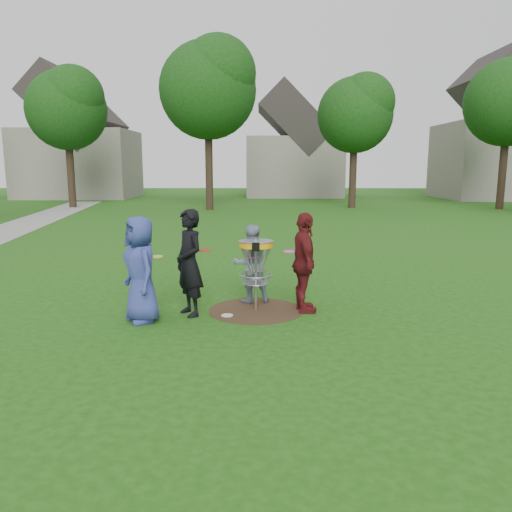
{
  "coord_description": "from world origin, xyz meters",
  "views": [
    {
      "loc": [
        0.07,
        -9.16,
        2.74
      ],
      "look_at": [
        0.0,
        0.3,
        1.0
      ],
      "focal_mm": 35.0,
      "sensor_mm": 36.0,
      "label": 1
    }
  ],
  "objects_px": {
    "player_grey": "(251,264)",
    "disc_golf_basket": "(256,258)",
    "player_maroon": "(304,263)",
    "player_blue": "(141,269)",
    "player_black": "(189,263)"
  },
  "relations": [
    {
      "from": "player_maroon",
      "to": "player_grey",
      "type": "bearing_deg",
      "value": 48.78
    },
    {
      "from": "player_blue",
      "to": "disc_golf_basket",
      "type": "distance_m",
      "value": 2.11
    },
    {
      "from": "player_blue",
      "to": "player_black",
      "type": "bearing_deg",
      "value": 82.72
    },
    {
      "from": "player_blue",
      "to": "player_black",
      "type": "relative_size",
      "value": 0.96
    },
    {
      "from": "player_blue",
      "to": "disc_golf_basket",
      "type": "height_order",
      "value": "player_blue"
    },
    {
      "from": "player_blue",
      "to": "player_black",
      "type": "distance_m",
      "value": 0.89
    },
    {
      "from": "player_black",
      "to": "player_maroon",
      "type": "relative_size",
      "value": 1.04
    },
    {
      "from": "player_black",
      "to": "player_blue",
      "type": "bearing_deg",
      "value": -97.8
    },
    {
      "from": "player_grey",
      "to": "disc_golf_basket",
      "type": "height_order",
      "value": "player_grey"
    },
    {
      "from": "player_maroon",
      "to": "disc_golf_basket",
      "type": "height_order",
      "value": "player_maroon"
    },
    {
      "from": "player_black",
      "to": "player_grey",
      "type": "bearing_deg",
      "value": 95.42
    },
    {
      "from": "player_black",
      "to": "player_maroon",
      "type": "xyz_separation_m",
      "value": [
        2.11,
        0.22,
        -0.04
      ]
    },
    {
      "from": "player_maroon",
      "to": "disc_golf_basket",
      "type": "distance_m",
      "value": 0.91
    },
    {
      "from": "player_blue",
      "to": "player_black",
      "type": "xyz_separation_m",
      "value": [
        0.79,
        0.39,
        0.04
      ]
    },
    {
      "from": "player_grey",
      "to": "disc_golf_basket",
      "type": "bearing_deg",
      "value": 83.76
    }
  ]
}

